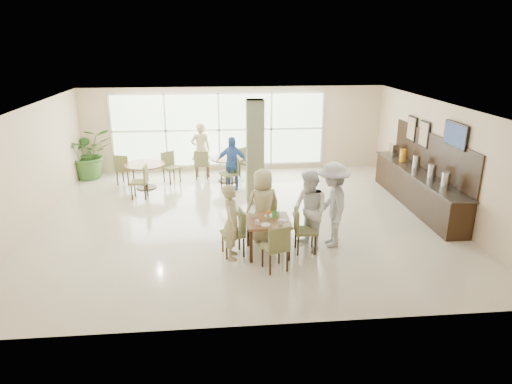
{
  "coord_description": "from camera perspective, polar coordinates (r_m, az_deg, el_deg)",
  "views": [
    {
      "loc": [
        -0.69,
        -10.6,
        4.29
      ],
      "look_at": [
        0.2,
        -1.2,
        1.1
      ],
      "focal_mm": 32.0,
      "sensor_mm": 36.0,
      "label": 1
    }
  ],
  "objects": [
    {
      "name": "column",
      "position": [
        12.2,
        -0.13,
        4.96
      ],
      "size": [
        0.45,
        0.45,
        2.8
      ],
      "primitive_type": "cube",
      "color": "#646848",
      "rests_on": "ground"
    },
    {
      "name": "main_table",
      "position": [
        9.42,
        1.5,
        -4.07
      ],
      "size": [
        0.9,
        0.9,
        0.75
      ],
      "color": "brown",
      "rests_on": "ground"
    },
    {
      "name": "tabletop_clutter",
      "position": [
        9.34,
        1.66,
        -3.2
      ],
      "size": [
        0.74,
        0.68,
        0.21
      ],
      "color": "white",
      "rests_on": "main_table"
    },
    {
      "name": "room_shell",
      "position": [
        10.93,
        -1.64,
        4.97
      ],
      "size": [
        10.0,
        10.0,
        10.0
      ],
      "color": "white",
      "rests_on": "ground"
    },
    {
      "name": "round_table_right",
      "position": [
        14.32,
        -3.6,
        3.53
      ],
      "size": [
        1.03,
        1.03,
        0.75
      ],
      "color": "brown",
      "rests_on": "ground"
    },
    {
      "name": "framed_art_a",
      "position": [
        13.12,
        20.28,
        6.8
      ],
      "size": [
        0.05,
        0.55,
        0.7
      ],
      "color": "black",
      "rests_on": "ground"
    },
    {
      "name": "chairs_table_left",
      "position": [
        14.05,
        -13.65,
        2.37
      ],
      "size": [
        2.01,
        1.97,
        0.95
      ],
      "color": "olive",
      "rests_on": "ground"
    },
    {
      "name": "round_table_left",
      "position": [
        14.0,
        -13.7,
        2.82
      ],
      "size": [
        1.21,
        1.21,
        0.75
      ],
      "color": "brown",
      "rests_on": "ground"
    },
    {
      "name": "chairs_table_right",
      "position": [
        14.31,
        -3.72,
        3.17
      ],
      "size": [
        2.03,
        1.82,
        0.95
      ],
      "color": "olive",
      "rests_on": "ground"
    },
    {
      "name": "buffet_counter",
      "position": [
        12.9,
        19.56,
        0.71
      ],
      "size": [
        0.64,
        4.7,
        1.95
      ],
      "color": "black",
      "rests_on": "ground"
    },
    {
      "name": "teen_far",
      "position": [
        9.98,
        0.87,
        -1.69
      ],
      "size": [
        0.89,
        0.64,
        1.64
      ],
      "primitive_type": "imported",
      "rotation": [
        0.0,
        0.0,
        3.42
      ],
      "color": "tan",
      "rests_on": "ground"
    },
    {
      "name": "window_bank",
      "position": [
        15.34,
        -4.65,
        7.74
      ],
      "size": [
        7.0,
        0.04,
        7.0
      ],
      "color": "silver",
      "rests_on": "ground"
    },
    {
      "name": "potted_plant",
      "position": [
        15.49,
        -20.16,
        4.57
      ],
      "size": [
        1.91,
        1.91,
        1.64
      ],
      "primitive_type": "imported",
      "rotation": [
        0.0,
        0.0,
        0.37
      ],
      "color": "#386628",
      "rests_on": "ground"
    },
    {
      "name": "teen_left",
      "position": [
        9.21,
        -3.06,
        -3.74
      ],
      "size": [
        0.39,
        0.58,
        1.57
      ],
      "primitive_type": "imported",
      "rotation": [
        0.0,
        0.0,
        1.54
      ],
      "color": "tan",
      "rests_on": "ground"
    },
    {
      "name": "teen_right",
      "position": [
        9.57,
        6.68,
        -2.41
      ],
      "size": [
        0.93,
        1.03,
        1.74
      ],
      "primitive_type": "imported",
      "rotation": [
        0.0,
        0.0,
        -1.18
      ],
      "color": "white",
      "rests_on": "ground"
    },
    {
      "name": "adult_b",
      "position": [
        14.27,
        -0.25,
        4.58
      ],
      "size": [
        0.67,
        1.52,
        1.63
      ],
      "primitive_type": "imported",
      "rotation": [
        0.0,
        0.0,
        -1.56
      ],
      "color": "white",
      "rests_on": "ground"
    },
    {
      "name": "ground",
      "position": [
        11.46,
        -1.56,
        -3.33
      ],
      "size": [
        10.0,
        10.0,
        0.0
      ],
      "primitive_type": "plane",
      "color": "beige",
      "rests_on": "ground"
    },
    {
      "name": "framed_art_b",
      "position": [
        13.84,
        18.89,
        7.51
      ],
      "size": [
        0.05,
        0.55,
        0.7
      ],
      "color": "black",
      "rests_on": "ground"
    },
    {
      "name": "adult_a",
      "position": [
        13.49,
        -3.06,
        3.62
      ],
      "size": [
        1.01,
        0.68,
        1.59
      ],
      "primitive_type": "imported",
      "rotation": [
        0.0,
        0.0,
        -0.17
      ],
      "color": "#3F6EBE",
      "rests_on": "ground"
    },
    {
      "name": "chairs_main_table",
      "position": [
        9.51,
        1.7,
        -4.99
      ],
      "size": [
        2.02,
        2.05,
        0.95
      ],
      "color": "olive",
      "rests_on": "ground"
    },
    {
      "name": "teen_standing",
      "position": [
        9.84,
        9.54,
        -1.58
      ],
      "size": [
        0.74,
        1.23,
        1.86
      ],
      "primitive_type": "imported",
      "rotation": [
        0.0,
        0.0,
        -1.61
      ],
      "color": "#A9A9AB",
      "rests_on": "ground"
    },
    {
      "name": "adult_standing",
      "position": [
        14.89,
        -6.93,
        5.27
      ],
      "size": [
        0.69,
        0.51,
        1.75
      ],
      "primitive_type": "imported",
      "rotation": [
        0.0,
        0.0,
        3.29
      ],
      "color": "tan",
      "rests_on": "ground"
    },
    {
      "name": "wall_tv",
      "position": [
        11.67,
        23.69,
        6.54
      ],
      "size": [
        0.06,
        1.0,
        0.58
      ],
      "color": "black",
      "rests_on": "ground"
    }
  ]
}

